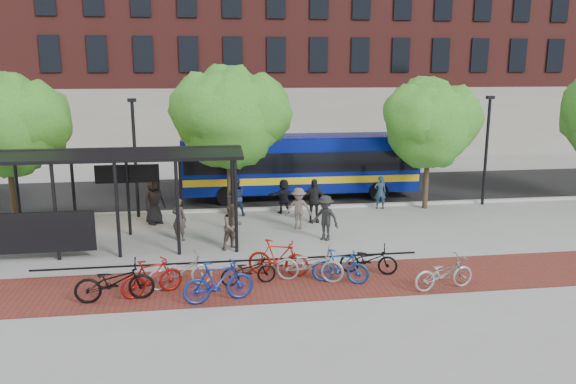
{
  "coord_description": "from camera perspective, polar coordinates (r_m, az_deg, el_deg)",
  "views": [
    {
      "loc": [
        -3.91,
        -20.84,
        6.34
      ],
      "look_at": [
        -0.84,
        0.45,
        1.6
      ],
      "focal_mm": 35.0,
      "sensor_mm": 36.0,
      "label": 1
    }
  ],
  "objects": [
    {
      "name": "pedestrian_8",
      "position": [
        20.13,
        -5.68,
        -3.52
      ],
      "size": [
        1.01,
        0.95,
        1.66
      ],
      "primitive_type": "imported",
      "rotation": [
        0.0,
        0.0,
        0.52
      ],
      "color": "brown",
      "rests_on": "ground"
    },
    {
      "name": "pedestrian_5",
      "position": [
        25.06,
        -0.43,
        -0.42
      ],
      "size": [
        1.49,
        0.77,
        1.54
      ],
      "primitive_type": "imported",
      "rotation": [
        0.0,
        0.0,
        3.37
      ],
      "color": "black",
      "rests_on": "ground"
    },
    {
      "name": "lamp_post_right",
      "position": [
        27.88,
        19.52,
        4.31
      ],
      "size": [
        0.35,
        0.2,
        5.12
      ],
      "color": "black",
      "rests_on": "ground"
    },
    {
      "name": "tree_c",
      "position": [
        26.28,
        14.3,
        7.05
      ],
      "size": [
        4.66,
        3.8,
        5.92
      ],
      "color": "#382619",
      "rests_on": "ground"
    },
    {
      "name": "bike_1",
      "position": [
        16.59,
        -13.67,
        -8.41
      ],
      "size": [
        1.85,
        1.21,
        1.08
      ],
      "primitive_type": "imported",
      "rotation": [
        0.0,
        0.0,
        2.0
      ],
      "color": "maroon",
      "rests_on": "ground"
    },
    {
      "name": "pedestrian_9",
      "position": [
        21.1,
        3.8,
        -2.64
      ],
      "size": [
        1.26,
        1.22,
        1.73
      ],
      "primitive_type": "imported",
      "rotation": [
        0.0,
        0.0,
        5.55
      ],
      "color": "black",
      "rests_on": "ground"
    },
    {
      "name": "bike_8",
      "position": [
        17.95,
        8.19,
        -6.78
      ],
      "size": [
        1.91,
        1.17,
        0.95
      ],
      "primitive_type": "imported",
      "rotation": [
        0.0,
        0.0,
        1.25
      ],
      "color": "black",
      "rests_on": "ground"
    },
    {
      "name": "ground",
      "position": [
        22.13,
        2.32,
        -4.23
      ],
      "size": [
        160.0,
        160.0,
        0.0
      ],
      "primitive_type": "plane",
      "color": "#9E9E99",
      "rests_on": "ground"
    },
    {
      "name": "building_brick",
      "position": [
        49.0,
        8.67,
        16.57
      ],
      "size": [
        55.0,
        14.0,
        20.0
      ],
      "primitive_type": "cube",
      "color": "maroon",
      "rests_on": "ground"
    },
    {
      "name": "asphalt_street",
      "position": [
        29.79,
        -0.48,
        0.15
      ],
      "size": [
        160.0,
        8.0,
        0.01
      ],
      "primitive_type": "cube",
      "color": "black",
      "rests_on": "ground"
    },
    {
      "name": "bus_shelter",
      "position": [
        21.07,
        -19.68,
        2.57
      ],
      "size": [
        10.6,
        3.07,
        3.6
      ],
      "color": "black",
      "rests_on": "ground"
    },
    {
      "name": "pedestrian_7",
      "position": [
        26.16,
        9.34,
        -0.02
      ],
      "size": [
        0.6,
        0.42,
        1.55
      ],
      "primitive_type": "imported",
      "rotation": [
        0.0,
        0.0,
        3.05
      ],
      "color": "#1E3547",
      "rests_on": "ground"
    },
    {
      "name": "brick_strip",
      "position": [
        17.17,
        -1.26,
        -9.24
      ],
      "size": [
        24.0,
        3.0,
        0.01
      ],
      "primitive_type": "cube",
      "color": "maroon",
      "rests_on": "ground"
    },
    {
      "name": "bus",
      "position": [
        27.88,
        1.24,
        3.03
      ],
      "size": [
        11.58,
        2.85,
        3.12
      ],
      "rotation": [
        0.0,
        0.0,
        -0.01
      ],
      "color": "navy",
      "rests_on": "ground"
    },
    {
      "name": "tree_a",
      "position": [
        25.57,
        -26.58,
        6.41
      ],
      "size": [
        4.9,
        4.0,
        6.18
      ],
      "color": "#382619",
      "rests_on": "ground"
    },
    {
      "name": "tree_b",
      "position": [
        24.29,
        -5.87,
        7.92
      ],
      "size": [
        5.15,
        4.2,
        6.47
      ],
      "color": "#382619",
      "rests_on": "ground"
    },
    {
      "name": "bike_4",
      "position": [
        16.97,
        -4.04,
        -7.95
      ],
      "size": [
        1.75,
        0.83,
        0.88
      ],
      "primitive_type": "imported",
      "rotation": [
        0.0,
        0.0,
        1.72
      ],
      "color": "black",
      "rests_on": "ground"
    },
    {
      "name": "pedestrian_1",
      "position": [
        21.44,
        -11.0,
        -2.72
      ],
      "size": [
        0.72,
        0.65,
        1.64
      ],
      "primitive_type": "imported",
      "rotation": [
        0.0,
        0.0,
        2.6
      ],
      "color": "#39312D",
      "rests_on": "ground"
    },
    {
      "name": "bike_2",
      "position": [
        16.98,
        -10.9,
        -7.91
      ],
      "size": [
        2.03,
        1.13,
        1.01
      ],
      "primitive_type": "imported",
      "rotation": [
        0.0,
        0.0,
        1.82
      ],
      "color": "#A4A4A7",
      "rests_on": "ground"
    },
    {
      "name": "pedestrian_3",
      "position": [
        22.56,
        1.08,
        -1.68
      ],
      "size": [
        1.21,
        0.87,
        1.69
      ],
      "primitive_type": "imported",
      "rotation": [
        0.0,
        0.0,
        -0.25
      ],
      "color": "brown",
      "rests_on": "ground"
    },
    {
      "name": "pedestrian_0",
      "position": [
        23.91,
        -13.44,
        -0.88
      ],
      "size": [
        1.14,
        1.09,
        1.96
      ],
      "primitive_type": "imported",
      "rotation": [
        0.0,
        0.0,
        0.69
      ],
      "color": "black",
      "rests_on": "ground"
    },
    {
      "name": "bike_0",
      "position": [
        16.46,
        -17.21,
        -8.69
      ],
      "size": [
        2.22,
        0.96,
        1.13
      ],
      "primitive_type": "imported",
      "rotation": [
        0.0,
        0.0,
        1.67
      ],
      "color": "black",
      "rests_on": "ground"
    },
    {
      "name": "curb",
      "position": [
        25.92,
        0.71,
        -1.6
      ],
      "size": [
        160.0,
        0.25,
        0.12
      ],
      "primitive_type": "cube",
      "color": "#B7B7B2",
      "rests_on": "ground"
    },
    {
      "name": "bike_7",
      "position": [
        17.07,
        5.32,
        -7.56
      ],
      "size": [
        1.8,
        1.08,
        1.05
      ],
      "primitive_type": "imported",
      "rotation": [
        0.0,
        0.0,
        1.2
      ],
      "color": "navy",
      "rests_on": "ground"
    },
    {
      "name": "bike_5",
      "position": [
        17.6,
        -1.01,
        -6.69
      ],
      "size": [
        2.0,
        1.16,
        1.16
      ],
      "primitive_type": "imported",
      "rotation": [
        0.0,
        0.0,
        1.23
      ],
      "color": "#9F1D0E",
      "rests_on": "ground"
    },
    {
      "name": "bike_3",
      "position": [
        15.78,
        -7.09,
        -9.02
      ],
      "size": [
        2.06,
        0.96,
        1.19
      ],
      "primitive_type": "imported",
      "rotation": [
        0.0,
        0.0,
        1.78
      ],
      "color": "navy",
      "rests_on": "ground"
    },
    {
      "name": "bike_6",
      "position": [
        17.14,
        2.24,
        -7.35
      ],
      "size": [
        2.19,
        1.31,
        1.09
      ],
      "primitive_type": "imported",
      "rotation": [
        0.0,
        0.0,
        1.27
      ],
      "color": "#939395",
      "rests_on": "ground"
    },
    {
      "name": "lamp_post_left",
      "position": [
        24.9,
        -15.28,
        3.69
      ],
      "size": [
        0.35,
        0.2,
        5.12
      ],
      "color": "black",
      "rests_on": "ground"
    },
    {
      "name": "pedestrian_4",
      "position": [
        23.54,
        2.62,
        -0.88
      ],
      "size": [
        1.11,
        0.52,
        1.86
      ],
      "primitive_type": "imported",
      "rotation": [
        0.0,
        0.0,
        6.23
      ],
      "color": "black",
      "rests_on": "ground"
    },
    {
      "name": "bike_rack_rail",
      "position": [
        17.91,
        -5.79,
        -8.37
      ],
      "size": [
        12.0,
        0.05,
        0.95
      ],
      "primitive_type": "cube",
      "color": "black",
      "rests_on": "ground"
    },
    {
      "name": "bike_10",
      "position": [
        17.17,
        15.55,
        -7.92
      ],
      "size": [
        2.01,
        1.0,
        1.01
      ],
      "primitive_type": "imported",
      "rotation": [
        0.0,
        0.0,
        1.75
      ],
      "color": "#9D9D9F",
      "rests_on": "ground"
    },
    {
      "name": "pedestrian_2",
      "position": [
        24.62,
        -5.3,
        -0.54
      ],
      "size": [
        0.91,
        0.76,
        1.68
      ],
      "primitive_type": "imported",
      "rotation": [
        0.0,
        0.0,
        3.31
      ],
      "color": "#212B4E",
      "rests_on": "ground"
    }
  ]
}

